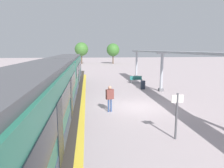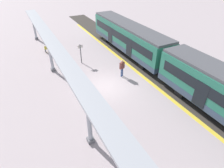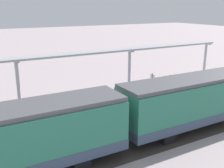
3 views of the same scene
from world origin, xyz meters
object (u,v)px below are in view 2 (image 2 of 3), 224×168
Objects in this scene: trash_bin at (121,143)px; platform_info_sign at (81,52)px; canopy_pillar_second at (50,54)px; bench_mid_platform at (51,48)px; passenger_waiting_near_edge at (122,66)px; train_near_carriage at (128,38)px; canopy_pillar_third at (89,120)px; canopy_pillar_nearest at (34,26)px.

trash_bin is 0.40× the size of platform_info_sign.
canopy_pillar_second is 2.55× the size of bench_mid_platform.
bench_mid_platform is at bearing -88.01° from trash_bin.
canopy_pillar_second reaches higher than passenger_waiting_near_edge.
canopy_pillar_third reaches higher than train_near_carriage.
canopy_pillar_second is 5.40m from bench_mid_platform.
bench_mid_platform is at bearing -62.24° from passenger_waiting_near_edge.
trash_bin is at bearing 81.69° from platform_info_sign.
platform_info_sign is (-2.35, 4.79, 0.89)m from bench_mid_platform.
canopy_pillar_nearest is at bearing -72.02° from platform_info_sign.
canopy_pillar_third reaches higher than passenger_waiting_near_edge.
trash_bin is (-1.49, 11.75, -1.50)m from canopy_pillar_second.
trash_bin is (7.97, 12.32, -1.39)m from train_near_carriage.
trash_bin is (-0.58, 16.86, -0.00)m from bench_mid_platform.
canopy_pillar_second is 10.42m from canopy_pillar_third.
bench_mid_platform is (8.56, -4.53, -1.39)m from train_near_carriage.
canopy_pillar_nearest is 2.55× the size of bench_mid_platform.
platform_info_sign is at bearing 107.98° from canopy_pillar_nearest.
canopy_pillar_third is at bearing -41.47° from trash_bin.
canopy_pillar_nearest is 1.00× the size of canopy_pillar_third.
canopy_pillar_second and canopy_pillar_third have the same top height.
bench_mid_platform is at bearing -100.10° from canopy_pillar_second.
train_near_carriage is at bearing -176.52° from canopy_pillar_second.
passenger_waiting_near_edge is at bearing 119.42° from platform_info_sign.
train_near_carriage reaches higher than platform_info_sign.
platform_info_sign is (-1.76, -12.07, 0.89)m from trash_bin.
train_near_carriage is 3.60× the size of canopy_pillar_third.
canopy_pillar_second is at bearing -90.00° from canopy_pillar_third.
trash_bin is at bearing 138.53° from canopy_pillar_third.
canopy_pillar_nearest is 20.79m from canopy_pillar_third.
passenger_waiting_near_edge is (-5.85, -6.16, -0.83)m from canopy_pillar_third.
bench_mid_platform is (-0.91, 5.25, -1.50)m from canopy_pillar_nearest.
canopy_pillar_third is (0.00, 20.79, 0.00)m from canopy_pillar_nearest.
canopy_pillar_second is 1.74× the size of platform_info_sign.
canopy_pillar_third is 2.55× the size of bench_mid_platform.
train_near_carriage is 15.68× the size of trash_bin.
canopy_pillar_nearest is (9.47, -9.79, 0.11)m from train_near_carriage.
trash_bin is (-1.49, 1.32, -1.50)m from canopy_pillar_third.
bench_mid_platform is 0.85× the size of passenger_waiting_near_edge.
canopy_pillar_nearest is at bearing -90.00° from canopy_pillar_second.
canopy_pillar_nearest is 2.16× the size of passenger_waiting_near_edge.
canopy_pillar_third is at bearing 73.14° from platform_info_sign.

